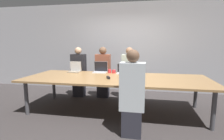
# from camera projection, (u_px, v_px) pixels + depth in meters

# --- Properties ---
(ground_plane) EXTENTS (24.00, 24.00, 0.00)m
(ground_plane) POSITION_uv_depth(u_px,v_px,m) (115.00, 111.00, 3.99)
(ground_plane) COLOR #383333
(curtain_wall) EXTENTS (12.00, 0.06, 2.80)m
(curtain_wall) POSITION_uv_depth(u_px,v_px,m) (126.00, 47.00, 5.63)
(curtain_wall) COLOR #ADADB2
(curtain_wall) RESTS_ON ground_plane
(conference_table) EXTENTS (4.03, 1.50, 0.77)m
(conference_table) POSITION_uv_depth(u_px,v_px,m) (116.00, 80.00, 3.88)
(conference_table) COLOR #9E7547
(conference_table) RESTS_ON ground_plane
(laptop_near_midright) EXTENTS (0.32, 0.24, 0.24)m
(laptop_near_midright) POSITION_uv_depth(u_px,v_px,m) (134.00, 80.00, 3.27)
(laptop_near_midright) COLOR gray
(laptop_near_midright) RESTS_ON conference_table
(person_near_midright) EXTENTS (0.40, 0.24, 1.43)m
(person_near_midright) POSITION_uv_depth(u_px,v_px,m) (132.00, 95.00, 2.82)
(person_near_midright) COLOR #2D2D38
(person_near_midright) RESTS_ON ground_plane
(laptop_far_midleft) EXTENTS (0.35, 0.27, 0.28)m
(laptop_far_midleft) POSITION_uv_depth(u_px,v_px,m) (100.00, 69.00, 4.55)
(laptop_far_midleft) COLOR silver
(laptop_far_midleft) RESTS_ON conference_table
(person_far_midleft) EXTENTS (0.40, 0.24, 1.43)m
(person_far_midleft) POSITION_uv_depth(u_px,v_px,m) (103.00, 73.00, 4.93)
(person_far_midleft) COLOR #2D2D38
(person_far_midleft) RESTS_ON ground_plane
(cup_far_midleft) EXTENTS (0.08, 0.08, 0.10)m
(cup_far_midleft) POSITION_uv_depth(u_px,v_px,m) (110.00, 71.00, 4.44)
(cup_far_midleft) COLOR red
(cup_far_midleft) RESTS_ON conference_table
(laptop_far_center) EXTENTS (0.33, 0.24, 0.25)m
(laptop_far_center) POSITION_uv_depth(u_px,v_px,m) (124.00, 71.00, 4.39)
(laptop_far_center) COLOR silver
(laptop_far_center) RESTS_ON conference_table
(person_far_center) EXTENTS (0.40, 0.24, 1.42)m
(person_far_center) POSITION_uv_depth(u_px,v_px,m) (129.00, 74.00, 4.83)
(person_far_center) COLOR #2D2D38
(person_far_center) RESTS_ON ground_plane
(cup_far_center) EXTENTS (0.09, 0.09, 0.08)m
(cup_far_center) POSITION_uv_depth(u_px,v_px,m) (114.00, 72.00, 4.43)
(cup_far_center) COLOR red
(cup_far_center) RESTS_ON conference_table
(laptop_far_left) EXTENTS (0.31, 0.27, 0.27)m
(laptop_far_left) POSITION_uv_depth(u_px,v_px,m) (75.00, 69.00, 4.63)
(laptop_far_left) COLOR gray
(laptop_far_left) RESTS_ON conference_table
(person_far_left) EXTENTS (0.40, 0.24, 1.42)m
(person_far_left) POSITION_uv_depth(u_px,v_px,m) (79.00, 73.00, 5.02)
(person_far_left) COLOR #2D2D38
(person_far_left) RESTS_ON ground_plane
(stapler) EXTENTS (0.11, 0.15, 0.05)m
(stapler) POSITION_uv_depth(u_px,v_px,m) (108.00, 78.00, 3.74)
(stapler) COLOR black
(stapler) RESTS_ON conference_table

